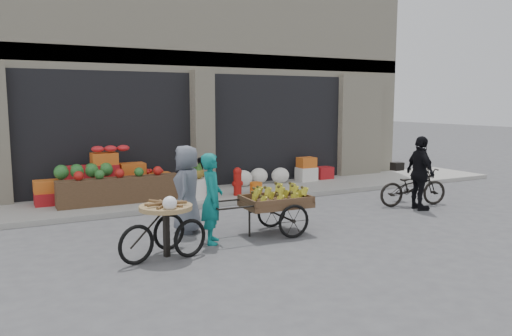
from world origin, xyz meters
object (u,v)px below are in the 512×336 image
seated_person (202,176)px  vendor_woman (212,198)px  orange_bucket (256,188)px  vendor_grey (187,189)px  bicycle (413,187)px  fire_hydrant (238,180)px  pineapple_bin (196,189)px  banana_cart (274,200)px  tricycle_cart (166,222)px  cyclist (420,173)px

seated_person → vendor_woman: size_ratio=0.59×
orange_bucket → vendor_grey: 3.59m
seated_person → bicycle: (4.09, -3.21, -0.13)m
fire_hydrant → pineapple_bin: bearing=177.4°
vendor_woman → vendor_grey: vendor_grey is taller
banana_cart → fire_hydrant: bearing=78.6°
vendor_grey → tricycle_cart: bearing=-5.6°
pineapple_bin → vendor_woman: vendor_woman is taller
vendor_woman → bicycle: (5.44, 0.69, -0.34)m
vendor_woman → vendor_grey: 0.90m
seated_person → vendor_grey: 3.37m
pineapple_bin → tricycle_cart: bearing=-117.4°
orange_bucket → seated_person: (-1.20, 0.70, 0.31)m
seated_person → bicycle: bearing=-48.1°
cyclist → orange_bucket: bearing=56.0°
orange_bucket → seated_person: size_ratio=0.34×
fire_hydrant → vendor_woman: bearing=-122.3°
fire_hydrant → banana_cart: size_ratio=0.33×
seated_person → vendor_woman: bearing=-119.1°
orange_bucket → vendor_woman: 4.13m
vendor_woman → cyclist: 5.25m
cyclist → bicycle: bearing=-13.3°
tricycle_cart → vendor_grey: (0.82, 1.28, 0.26)m
vendor_woman → cyclist: (5.24, 0.29, 0.05)m
orange_bucket → cyclist: 4.00m
fire_hydrant → orange_bucket: bearing=-5.7°
pineapple_bin → bicycle: size_ratio=0.30×
orange_bucket → vendor_woman: bearing=-128.6°
orange_bucket → seated_person: 1.42m
seated_person → vendor_woman: 4.14m
fire_hydrant → vendor_grey: vendor_grey is taller
fire_hydrant → seated_person: 0.96m
seated_person → vendor_grey: (-1.49, -3.01, 0.24)m
orange_bucket → bicycle: (2.89, -2.51, 0.18)m
bicycle → vendor_grey: bearing=101.3°
tricycle_cart → bicycle: size_ratio=0.85×
pineapple_bin → seated_person: 0.75m
fire_hydrant → cyclist: 4.36m
pineapple_bin → vendor_grey: 2.69m
pineapple_bin → bicycle: 5.19m
pineapple_bin → seated_person: (0.40, 0.60, 0.21)m
banana_cart → tricycle_cart: bearing=-166.5°
orange_bucket → cyclist: size_ratio=0.19×
bicycle → cyclist: cyclist is taller
vendor_woman → banana_cart: bearing=-64.0°
pineapple_bin → fire_hydrant: bearing=-2.6°
seated_person → bicycle: seated_person is taller
bicycle → cyclist: (-0.20, -0.40, 0.39)m
banana_cart → vendor_woman: size_ratio=1.35×
orange_bucket → seated_person: bearing=149.7°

